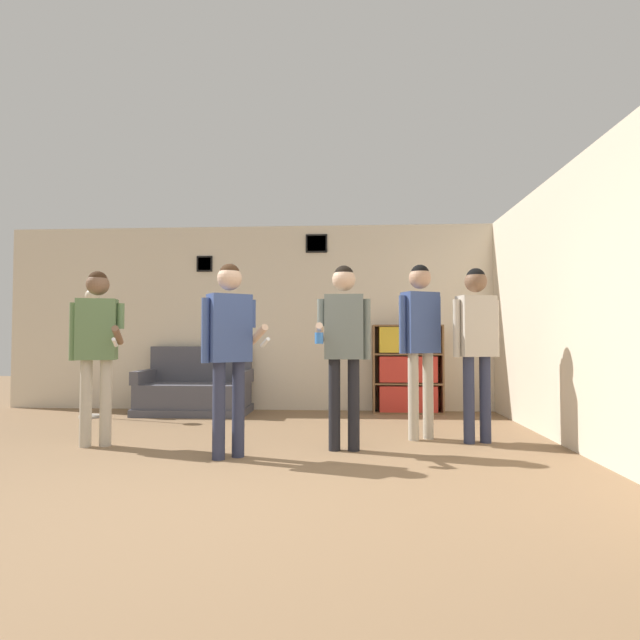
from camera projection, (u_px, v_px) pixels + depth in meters
The scene contains 11 objects.
ground_plane at pixel (211, 497), 3.28m from camera, with size 20.00×20.00×0.00m, color #846647.
wall_back at pixel (287, 317), 7.33m from camera, with size 8.37×0.08×2.70m.
wall_right at pixel (553, 309), 5.14m from camera, with size 0.06×6.38×2.70m.
couch at pixel (195, 391), 6.95m from camera, with size 1.52×0.80×0.92m.
bookshelf at pixel (407, 369), 6.99m from camera, with size 0.97×0.30×1.23m.
floor_lamp at pixel (92, 333), 6.62m from camera, with size 0.28×0.28×1.70m.
person_player_foreground_left at pixel (97, 338), 4.85m from camera, with size 0.56×0.43×1.70m.
person_player_foreground_center at pixel (229, 338), 4.38m from camera, with size 0.60×0.37×1.70m.
person_watcher_holding_cup at pixel (344, 335), 4.67m from camera, with size 0.50×0.43×1.73m.
person_spectator_near_bookshelf at pixel (420, 330), 5.18m from camera, with size 0.46×0.34×1.81m.
person_spectator_far_right at pixel (476, 334), 5.01m from camera, with size 0.48×0.29×1.75m.
Camera 1 is at (0.91, -3.28, 1.05)m, focal length 28.00 mm.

